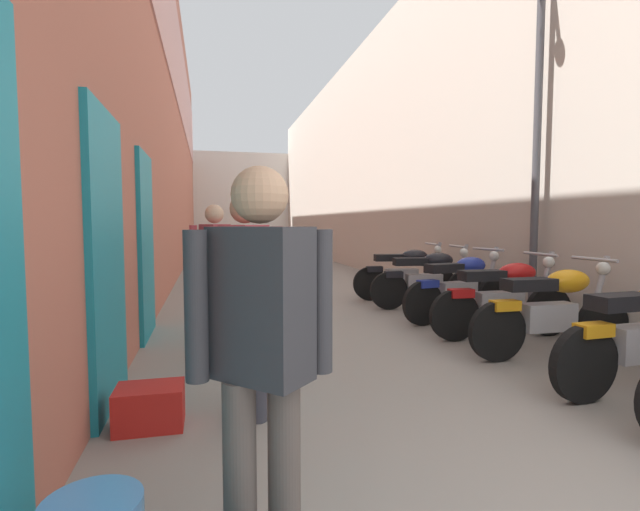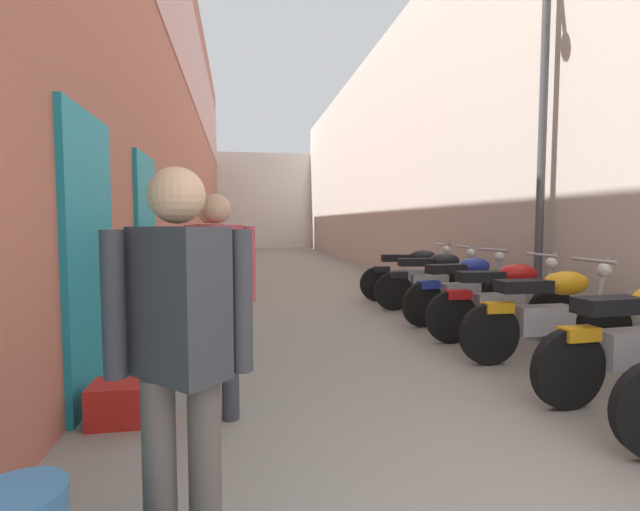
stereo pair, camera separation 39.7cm
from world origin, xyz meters
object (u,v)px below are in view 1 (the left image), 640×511
at_px(motorcycle_seventh, 428,278).
at_px(motorcycle_fifth, 504,297).
at_px(motorcycle_eighth, 405,272).
at_px(motorcycle_fourth, 553,309).
at_px(plastic_crate, 150,407).
at_px(street_lamp, 531,123).
at_px(pedestrian_further_down, 215,266).
at_px(motorcycle_sixth, 461,286).
at_px(pedestrian_by_doorway, 261,352).
at_px(pedestrian_mid_alley, 245,290).

bearing_deg(motorcycle_seventh, motorcycle_fifth, -90.00).
height_order(motorcycle_seventh, motorcycle_eighth, same).
distance_m(motorcycle_fourth, motorcycle_eighth, 3.66).
bearing_deg(plastic_crate, street_lamp, 24.88).
height_order(motorcycle_fourth, motorcycle_eighth, same).
xyz_separation_m(motorcycle_fourth, motorcycle_eighth, (-0.00, 3.66, 0.00)).
xyz_separation_m(motorcycle_fifth, pedestrian_further_down, (-3.33, 0.28, 0.42)).
bearing_deg(motorcycle_seventh, pedestrian_further_down, -153.14).
height_order(motorcycle_sixth, pedestrian_by_doorway, pedestrian_by_doorway).
bearing_deg(pedestrian_by_doorway, pedestrian_mid_alley, 87.66).
relative_size(motorcycle_seventh, plastic_crate, 4.19).
distance_m(pedestrian_mid_alley, street_lamp, 4.76).
bearing_deg(pedestrian_further_down, plastic_crate, -104.07).
bearing_deg(street_lamp, pedestrian_further_down, -176.75).
bearing_deg(motorcycle_fourth, motorcycle_eighth, 90.00).
height_order(motorcycle_fourth, motorcycle_fifth, same).
distance_m(motorcycle_seventh, plastic_crate, 5.21).
bearing_deg(pedestrian_mid_alley, motorcycle_seventh, 48.87).
distance_m(motorcycle_sixth, motorcycle_seventh, 1.00).
relative_size(pedestrian_mid_alley, street_lamp, 0.35).
relative_size(motorcycle_fourth, pedestrian_mid_alley, 1.18).
height_order(motorcycle_sixth, pedestrian_further_down, pedestrian_further_down).
bearing_deg(motorcycle_eighth, plastic_crate, -130.66).
distance_m(motorcycle_fourth, street_lamp, 2.63).
bearing_deg(motorcycle_fourth, pedestrian_mid_alley, -165.14).
bearing_deg(pedestrian_by_doorway, motorcycle_seventh, 57.97).
distance_m(motorcycle_fifth, motorcycle_eighth, 2.85).
bearing_deg(motorcycle_eighth, motorcycle_fifth, -90.00).
bearing_deg(pedestrian_by_doorway, motorcycle_fourth, 36.35).
bearing_deg(motorcycle_fifth, motorcycle_seventh, 90.00).
relative_size(pedestrian_further_down, plastic_crate, 3.57).
bearing_deg(pedestrian_by_doorway, motorcycle_eighth, 61.88).
bearing_deg(plastic_crate, motorcycle_seventh, 43.02).
bearing_deg(motorcycle_fourth, plastic_crate, -168.59).
bearing_deg(motorcycle_fourth, street_lamp, 62.13).
xyz_separation_m(motorcycle_fourth, motorcycle_sixth, (-0.00, 1.78, 0.00)).
bearing_deg(pedestrian_mid_alley, pedestrian_by_doorway, -92.34).
distance_m(motorcycle_fifth, pedestrian_mid_alley, 3.59).
xyz_separation_m(pedestrian_further_down, street_lamp, (4.03, 0.23, 1.75)).
height_order(motorcycle_fourth, pedestrian_by_doorway, pedestrian_by_doorway).
distance_m(pedestrian_further_down, plastic_crate, 2.07).
xyz_separation_m(motorcycle_sixth, pedestrian_by_doorway, (-3.22, -4.15, 0.42)).
bearing_deg(plastic_crate, pedestrian_mid_alley, -6.41).
distance_m(motorcycle_seventh, pedestrian_mid_alley, 4.82).
height_order(motorcycle_fifth, motorcycle_eighth, same).
xyz_separation_m(motorcycle_fourth, street_lamp, (0.70, 1.32, 2.17)).
height_order(motorcycle_eighth, pedestrian_by_doorway, pedestrian_by_doorway).
bearing_deg(pedestrian_by_doorway, motorcycle_fifth, 44.64).
bearing_deg(motorcycle_eighth, street_lamp, -73.38).
distance_m(plastic_crate, street_lamp, 5.57).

